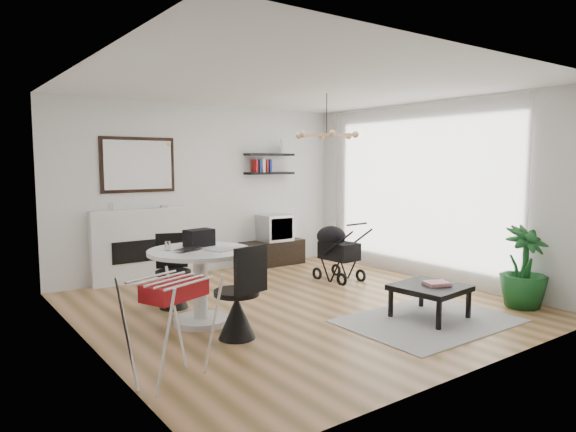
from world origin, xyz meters
TOP-DOWN VIEW (x-y plane):
  - floor at (0.00, 0.00)m, footprint 5.00×5.00m
  - ceiling at (0.00, 0.00)m, footprint 5.00×5.00m
  - wall_back at (0.00, 2.50)m, footprint 5.00×0.00m
  - wall_left at (-2.50, 0.00)m, footprint 0.00×5.00m
  - wall_right at (2.50, 0.00)m, footprint 0.00×5.00m
  - sheer_curtain at (2.40, 0.20)m, footprint 0.04×3.60m
  - fireplace at (-1.10, 2.42)m, footprint 1.50×0.17m
  - shelf_lower at (1.17, 2.37)m, footprint 0.90×0.25m
  - shelf_upper at (1.17, 2.37)m, footprint 0.90×0.25m
  - pendant_lamp at (0.70, 0.30)m, footprint 0.90×0.90m
  - tv_console at (1.17, 2.29)m, footprint 1.15×0.40m
  - crt_tv at (1.22, 2.29)m, footprint 0.52×0.46m
  - dining_table at (-1.30, 0.06)m, footprint 1.14×1.14m
  - laptop at (-1.41, 0.02)m, footprint 0.42×0.36m
  - black_bag at (-1.21, 0.27)m, footprint 0.35×0.25m
  - newspaper at (-1.11, -0.09)m, footprint 0.37×0.33m
  - drinking_glass at (-1.61, 0.22)m, footprint 0.06×0.06m
  - chair_far at (-1.29, 0.84)m, footprint 0.47×0.48m
  - chair_near at (-1.22, -0.60)m, footprint 0.49×0.50m
  - drying_rack at (-2.18, -1.18)m, footprint 0.74×0.72m
  - stroller at (1.35, 0.81)m, footprint 0.51×0.78m
  - rug at (0.81, -1.38)m, footprint 1.90×1.37m
  - coffee_table at (0.91, -1.30)m, footprint 0.80×0.80m
  - magazines at (0.98, -1.35)m, footprint 0.32×0.29m
  - potted_plant at (2.21, -1.69)m, footprint 0.67×0.67m

SIDE VIEW (x-z plane):
  - floor at x=0.00m, z-range 0.00..0.00m
  - rug at x=0.81m, z-range 0.00..0.01m
  - tv_console at x=1.17m, z-range 0.00..0.43m
  - chair_far at x=-1.29m, z-range -0.17..0.74m
  - chair_near at x=-1.22m, z-range -0.18..0.79m
  - coffee_table at x=0.91m, z-range 0.16..0.53m
  - stroller at x=1.35m, z-range -0.07..0.85m
  - magazines at x=0.98m, z-range 0.39..0.43m
  - drying_rack at x=-2.18m, z-range 0.02..0.89m
  - potted_plant at x=2.21m, z-range 0.00..1.01m
  - dining_table at x=-1.30m, z-range 0.13..0.97m
  - crt_tv at x=1.22m, z-range 0.43..0.89m
  - fireplace at x=-1.10m, z-range -0.39..1.77m
  - newspaper at x=-1.11m, z-range 0.84..0.84m
  - laptop at x=-1.41m, z-range 0.84..0.86m
  - drinking_glass at x=-1.61m, z-range 0.84..0.93m
  - black_bag at x=-1.21m, z-range 0.84..1.03m
  - wall_back at x=0.00m, z-range -1.15..3.85m
  - wall_left at x=-2.50m, z-range -1.15..3.85m
  - wall_right at x=2.50m, z-range -1.15..3.85m
  - sheer_curtain at x=2.40m, z-range 0.05..2.65m
  - shelf_lower at x=1.17m, z-range 1.58..1.62m
  - shelf_upper at x=1.17m, z-range 1.90..1.94m
  - pendant_lamp at x=0.70m, z-range 2.10..2.20m
  - ceiling at x=0.00m, z-range 2.70..2.70m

